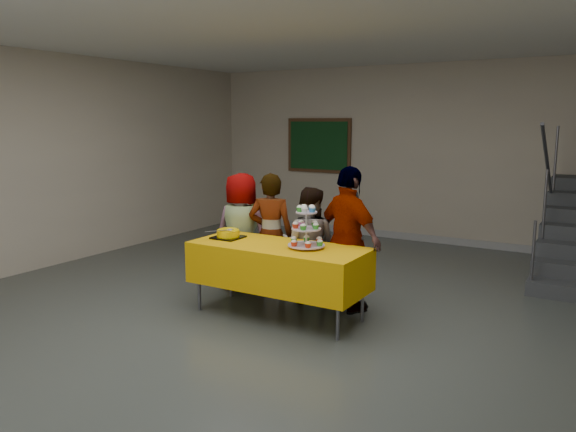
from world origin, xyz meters
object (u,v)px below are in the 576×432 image
at_px(schoolchild_c, 309,245).
at_px(bake_table, 278,265).
at_px(cupcake_stand, 306,230).
at_px(schoolchild_a, 241,232).
at_px(schoolchild_b, 271,235).
at_px(noticeboard, 319,145).
at_px(schoolchild_d, 349,240).
at_px(bear_cake, 228,233).

bearing_deg(schoolchild_c, bake_table, 72.59).
relative_size(cupcake_stand, schoolchild_a, 0.31).
xyz_separation_m(cupcake_stand, schoolchild_b, (-0.78, 0.55, -0.22)).
relative_size(bake_table, schoolchild_b, 1.29).
relative_size(schoolchild_c, noticeboard, 1.02).
height_order(schoolchild_a, schoolchild_d, schoolchild_d).
distance_m(schoolchild_d, noticeboard, 4.67).
bearing_deg(schoolchild_c, cupcake_stand, 103.73).
height_order(bear_cake, noticeboard, noticeboard).
relative_size(schoolchild_b, schoolchild_c, 1.10).
xyz_separation_m(schoolchild_c, noticeboard, (-1.91, 3.86, 0.94)).
bearing_deg(schoolchild_b, bake_table, 107.55).
xyz_separation_m(schoolchild_b, schoolchild_d, (1.03, -0.05, 0.06)).
bearing_deg(schoolchild_b, noticeboard, -90.99).
xyz_separation_m(cupcake_stand, schoolchild_c, (-0.27, 0.54, -0.29)).
bearing_deg(bake_table, noticeboard, 112.80).
height_order(schoolchild_c, schoolchild_d, schoolchild_d).
height_order(cupcake_stand, schoolchild_a, schoolchild_a).
bearing_deg(bake_table, schoolchild_d, 43.36).
distance_m(bake_table, schoolchild_b, 0.76).
xyz_separation_m(bake_table, noticeboard, (-1.86, 4.44, 1.04)).
relative_size(cupcake_stand, schoolchild_d, 0.28).
distance_m(schoolchild_a, schoolchild_b, 0.42).
height_order(schoolchild_a, schoolchild_b, schoolchild_b).
bearing_deg(cupcake_stand, noticeboard, 116.36).
xyz_separation_m(bear_cake, schoolchild_d, (1.23, 0.52, -0.04)).
relative_size(bear_cake, schoolchild_a, 0.25).
bearing_deg(cupcake_stand, bake_table, -173.75).
bearing_deg(bake_table, bear_cake, 178.54).
distance_m(cupcake_stand, schoolchild_d, 0.58).
bearing_deg(bear_cake, cupcake_stand, 1.04).
height_order(bake_table, schoolchild_a, schoolchild_a).
relative_size(schoolchild_d, noticeboard, 1.22).
relative_size(schoolchild_a, noticeboard, 1.11).
distance_m(schoolchild_b, schoolchild_c, 0.51).
relative_size(bear_cake, noticeboard, 0.28).
xyz_separation_m(bear_cake, noticeboard, (-1.20, 4.42, 0.77)).
bearing_deg(schoolchild_c, schoolchild_b, -13.11).
xyz_separation_m(schoolchild_a, schoolchild_b, (0.42, -0.00, 0.01)).
bearing_deg(schoolchild_d, noticeboard, -34.30).
bearing_deg(schoolchild_a, bake_table, 140.36).
relative_size(bake_table, schoolchild_d, 1.19).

